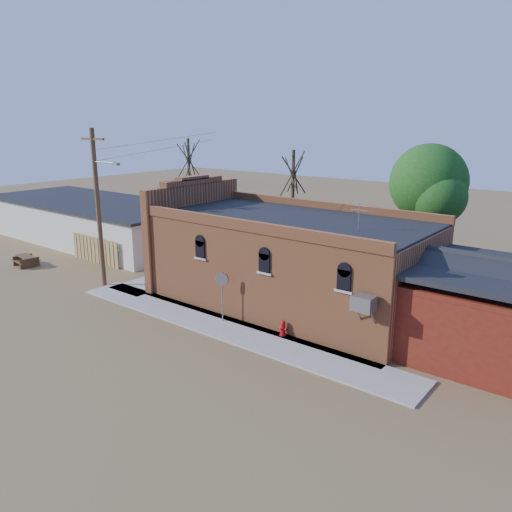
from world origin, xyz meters
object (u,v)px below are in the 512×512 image
Objects in this scene: trash_barrel at (163,266)px; brick_bar at (285,260)px; fire_hydrant at (283,328)px; picnic_table at (26,259)px; utility_pole at (99,205)px; stop_sign at (222,284)px.

brick_bar is at bearing 3.65° from trash_barrel.
trash_barrel is at bearing 169.12° from fire_hydrant.
fire_hydrant reaches higher than picnic_table.
brick_bar is 10.96m from utility_pole.
fire_hydrant is at bearing 10.59° from picnic_table.
fire_hydrant is (12.32, 0.60, -4.34)m from utility_pole.
trash_barrel is (-8.23, 3.53, -1.44)m from stop_sign.
utility_pole is 3.71× the size of stop_sign.
stop_sign is at bearing 1.25° from utility_pole.
stop_sign is at bearing 9.95° from picnic_table.
brick_bar is 6.76× the size of stop_sign.
stop_sign reaches higher than trash_barrel.
stop_sign is 1.38× the size of picnic_table.
stop_sign is 9.07m from trash_barrel.
utility_pole is 13.08m from fire_hydrant.
stop_sign is at bearing -168.64° from fire_hydrant.
utility_pole is (-9.79, -4.29, 2.43)m from brick_bar.
picnic_table is (-20.02, -1.30, 0.02)m from fire_hydrant.
utility_pole is at bearing -172.86° from fire_hydrant.
utility_pole reaches higher than trash_barrel.
trash_barrel is at bearing 77.22° from utility_pole.
brick_bar reaches higher than picnic_table.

